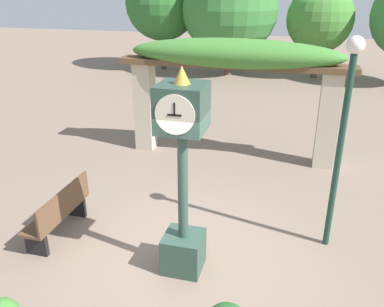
{
  "coord_description": "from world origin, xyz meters",
  "views": [
    {
      "loc": [
        1.55,
        -5.2,
        4.1
      ],
      "look_at": [
        0.09,
        0.23,
        1.72
      ],
      "focal_mm": 38.0,
      "sensor_mm": 36.0,
      "label": 1
    }
  ],
  "objects": [
    {
      "name": "pedestal_clock",
      "position": [
        0.09,
        -0.27,
        1.62
      ],
      "size": [
        0.63,
        0.68,
        3.13
      ],
      "color": "#2D473D",
      "rests_on": "ground"
    },
    {
      "name": "ground_plane",
      "position": [
        0.0,
        0.0,
        0.0
      ],
      "size": [
        60.0,
        60.0,
        0.0
      ],
      "primitive_type": "plane",
      "color": "#7F6B5B"
    },
    {
      "name": "pergola",
      "position": [
        0.0,
        4.29,
        2.28
      ],
      "size": [
        5.58,
        1.06,
        2.92
      ],
      "color": "#BCB299",
      "rests_on": "ground"
    },
    {
      "name": "park_bench",
      "position": [
        -2.24,
        0.05,
        0.44
      ],
      "size": [
        0.42,
        1.55,
        0.89
      ],
      "rotation": [
        0.0,
        0.0,
        -1.57
      ],
      "color": "brown",
      "rests_on": "ground"
    },
    {
      "name": "lamp_post",
      "position": [
        2.24,
        0.97,
        2.19
      ],
      "size": [
        0.26,
        0.26,
        3.43
      ],
      "color": "#19382D",
      "rests_on": "ground"
    },
    {
      "name": "tree_line",
      "position": [
        -0.52,
        14.16,
        2.95
      ],
      "size": [
        14.49,
        4.41,
        5.16
      ],
      "color": "brown",
      "rests_on": "ground"
    }
  ]
}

